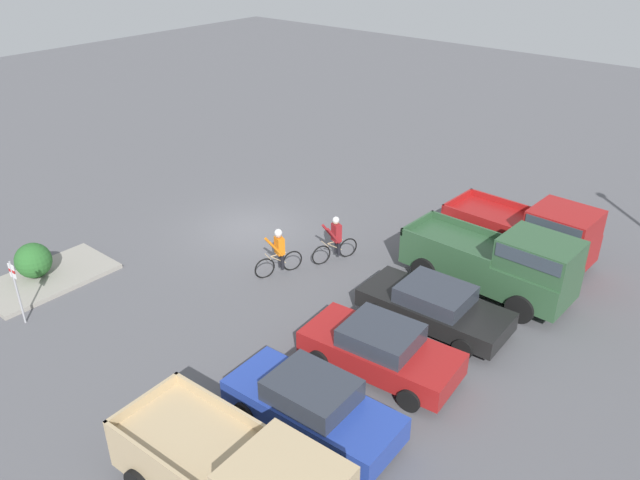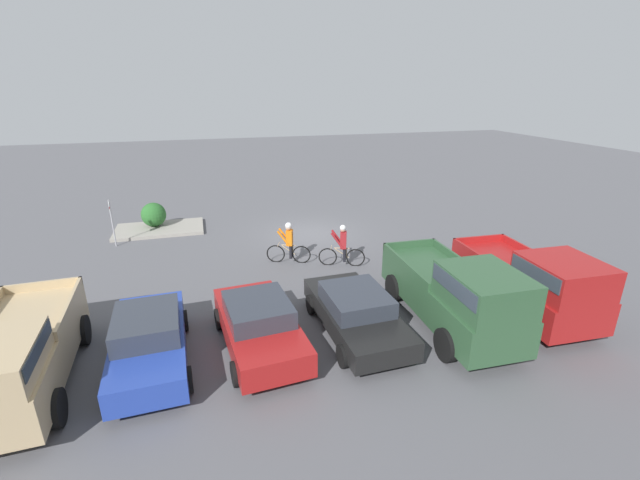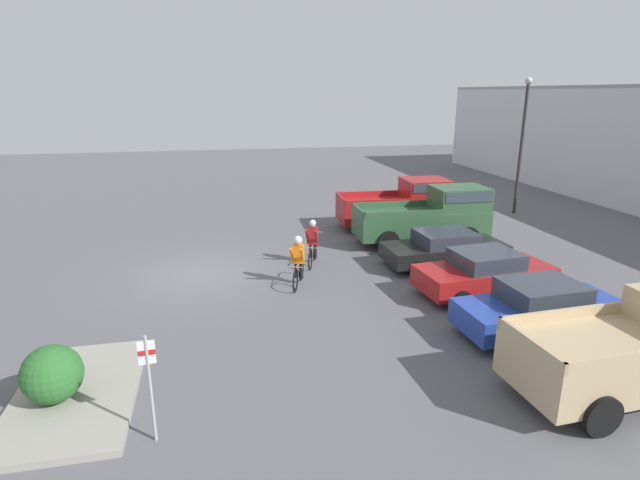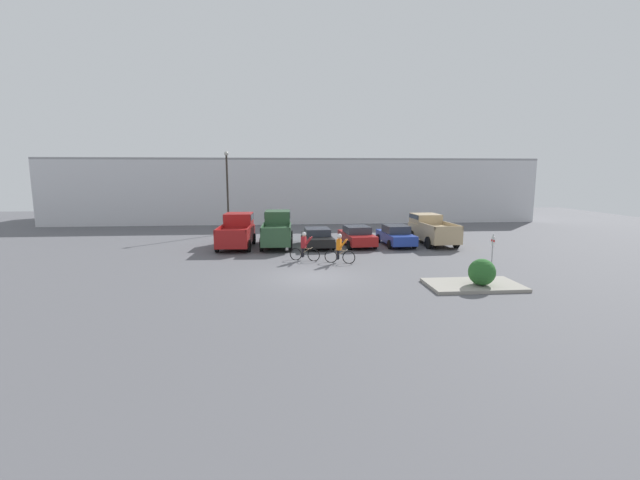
{
  "view_description": "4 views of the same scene",
  "coord_description": "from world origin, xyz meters",
  "px_view_note": "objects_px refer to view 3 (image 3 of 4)",
  "views": [
    {
      "loc": [
        14.98,
        16.14,
        11.03
      ],
      "look_at": [
        0.7,
        4.15,
        1.2
      ],
      "focal_mm": 35.0,
      "sensor_mm": 36.0,
      "label": 1
    },
    {
      "loc": [
        4.87,
        18.97,
        6.85
      ],
      "look_at": [
        0.7,
        4.15,
        1.2
      ],
      "focal_mm": 24.0,
      "sensor_mm": 36.0,
      "label": 2
    },
    {
      "loc": [
        17.07,
        0.61,
        6.18
      ],
      "look_at": [
        0.7,
        4.15,
        1.2
      ],
      "focal_mm": 28.0,
      "sensor_mm": 36.0,
      "label": 3
    },
    {
      "loc": [
        -1.56,
        -20.62,
        5.11
      ],
      "look_at": [
        0.7,
        4.15,
        1.2
      ],
      "focal_mm": 24.0,
      "sensor_mm": 36.0,
      "label": 4
    }
  ],
  "objects_px": {
    "sedan_2": "(540,309)",
    "cyclist_1": "(313,242)",
    "sedan_0": "(444,248)",
    "shrub": "(52,374)",
    "pickup_truck_0": "(403,203)",
    "lamppost": "(522,136)",
    "sedan_1": "(484,273)",
    "fire_lane_sign": "(149,378)",
    "pickup_truck_1": "(432,215)",
    "cyclist_0": "(298,260)"
  },
  "relations": [
    {
      "from": "fire_lane_sign",
      "to": "shrub",
      "type": "xyz_separation_m",
      "value": [
        -1.51,
        -2.08,
        -0.55
      ]
    },
    {
      "from": "sedan_2",
      "to": "cyclist_1",
      "type": "xyz_separation_m",
      "value": [
        -6.77,
        -4.73,
        0.13
      ]
    },
    {
      "from": "cyclist_1",
      "to": "lamppost",
      "type": "relative_size",
      "value": 0.25
    },
    {
      "from": "pickup_truck_0",
      "to": "fire_lane_sign",
      "type": "relative_size",
      "value": 2.44
    },
    {
      "from": "shrub",
      "to": "cyclist_0",
      "type": "bearing_deg",
      "value": 132.99
    },
    {
      "from": "cyclist_0",
      "to": "lamppost",
      "type": "relative_size",
      "value": 0.25
    },
    {
      "from": "sedan_0",
      "to": "cyclist_1",
      "type": "height_order",
      "value": "cyclist_1"
    },
    {
      "from": "sedan_1",
      "to": "cyclist_0",
      "type": "xyz_separation_m",
      "value": [
        -2.0,
        -5.61,
        0.16
      ]
    },
    {
      "from": "sedan_0",
      "to": "fire_lane_sign",
      "type": "relative_size",
      "value": 2.12
    },
    {
      "from": "sedan_2",
      "to": "sedan_0",
      "type": "bearing_deg",
      "value": -179.91
    },
    {
      "from": "cyclist_1",
      "to": "fire_lane_sign",
      "type": "relative_size",
      "value": 0.82
    },
    {
      "from": "cyclist_1",
      "to": "lamppost",
      "type": "xyz_separation_m",
      "value": [
        -5.81,
        12.11,
        3.18
      ]
    },
    {
      "from": "sedan_1",
      "to": "shrub",
      "type": "relative_size",
      "value": 3.7
    },
    {
      "from": "cyclist_0",
      "to": "cyclist_1",
      "type": "distance_m",
      "value": 2.16
    },
    {
      "from": "pickup_truck_0",
      "to": "sedan_1",
      "type": "height_order",
      "value": "pickup_truck_0"
    },
    {
      "from": "sedan_1",
      "to": "shrub",
      "type": "xyz_separation_m",
      "value": [
        3.58,
        -11.59,
        0.03
      ]
    },
    {
      "from": "fire_lane_sign",
      "to": "pickup_truck_1",
      "type": "bearing_deg",
      "value": 136.15
    },
    {
      "from": "sedan_2",
      "to": "cyclist_0",
      "type": "relative_size",
      "value": 2.58
    },
    {
      "from": "pickup_truck_1",
      "to": "sedan_0",
      "type": "bearing_deg",
      "value": -14.99
    },
    {
      "from": "cyclist_0",
      "to": "fire_lane_sign",
      "type": "height_order",
      "value": "fire_lane_sign"
    },
    {
      "from": "sedan_1",
      "to": "fire_lane_sign",
      "type": "xyz_separation_m",
      "value": [
        5.08,
        -9.51,
        0.58
      ]
    },
    {
      "from": "fire_lane_sign",
      "to": "shrub",
      "type": "bearing_deg",
      "value": -125.92
    },
    {
      "from": "pickup_truck_0",
      "to": "lamppost",
      "type": "distance_m",
      "value": 7.58
    },
    {
      "from": "sedan_2",
      "to": "cyclist_0",
      "type": "distance_m",
      "value": 7.38
    },
    {
      "from": "sedan_1",
      "to": "lamppost",
      "type": "xyz_separation_m",
      "value": [
        -9.78,
        7.38,
        3.32
      ]
    },
    {
      "from": "sedan_2",
      "to": "shrub",
      "type": "height_order",
      "value": "sedan_2"
    },
    {
      "from": "cyclist_1",
      "to": "lamppost",
      "type": "bearing_deg",
      "value": 115.63
    },
    {
      "from": "sedan_2",
      "to": "cyclist_1",
      "type": "relative_size",
      "value": 2.53
    },
    {
      "from": "sedan_2",
      "to": "lamppost",
      "type": "bearing_deg",
      "value": 149.59
    },
    {
      "from": "pickup_truck_0",
      "to": "pickup_truck_1",
      "type": "bearing_deg",
      "value": 4.48
    },
    {
      "from": "pickup_truck_0",
      "to": "shrub",
      "type": "distance_m",
      "value": 17.02
    },
    {
      "from": "sedan_0",
      "to": "shrub",
      "type": "distance_m",
      "value": 13.22
    },
    {
      "from": "cyclist_1",
      "to": "shrub",
      "type": "bearing_deg",
      "value": -42.29
    },
    {
      "from": "cyclist_0",
      "to": "lamppost",
      "type": "bearing_deg",
      "value": 120.91
    },
    {
      "from": "pickup_truck_0",
      "to": "sedan_2",
      "type": "xyz_separation_m",
      "value": [
        11.18,
        -0.52,
        -0.43
      ]
    },
    {
      "from": "sedan_0",
      "to": "pickup_truck_1",
      "type": "bearing_deg",
      "value": 165.01
    },
    {
      "from": "shrub",
      "to": "cyclist_1",
      "type": "bearing_deg",
      "value": 137.71
    },
    {
      "from": "pickup_truck_1",
      "to": "shrub",
      "type": "relative_size",
      "value": 4.67
    },
    {
      "from": "sedan_0",
      "to": "fire_lane_sign",
      "type": "height_order",
      "value": "fire_lane_sign"
    },
    {
      "from": "lamppost",
      "to": "sedan_1",
      "type": "bearing_deg",
      "value": -37.05
    },
    {
      "from": "cyclist_1",
      "to": "shrub",
      "type": "relative_size",
      "value": 1.47
    },
    {
      "from": "sedan_1",
      "to": "fire_lane_sign",
      "type": "distance_m",
      "value": 10.8
    },
    {
      "from": "sedan_0",
      "to": "pickup_truck_0",
      "type": "bearing_deg",
      "value": 174.61
    },
    {
      "from": "sedan_0",
      "to": "cyclist_0",
      "type": "bearing_deg",
      "value": -81.87
    },
    {
      "from": "cyclist_1",
      "to": "pickup_truck_1",
      "type": "bearing_deg",
      "value": 106.48
    },
    {
      "from": "pickup_truck_1",
      "to": "lamppost",
      "type": "bearing_deg",
      "value": 122.25
    },
    {
      "from": "pickup_truck_1",
      "to": "fire_lane_sign",
      "type": "distance_m",
      "value": 14.79
    },
    {
      "from": "pickup_truck_0",
      "to": "sedan_1",
      "type": "xyz_separation_m",
      "value": [
        8.38,
        -0.52,
        -0.44
      ]
    },
    {
      "from": "pickup_truck_1",
      "to": "sedan_2",
      "type": "distance_m",
      "value": 8.43
    },
    {
      "from": "cyclist_0",
      "to": "pickup_truck_0",
      "type": "bearing_deg",
      "value": 136.17
    }
  ]
}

